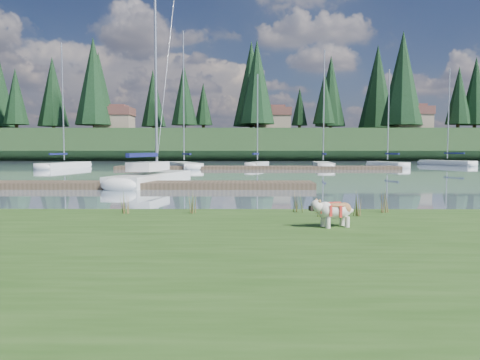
{
  "coord_description": "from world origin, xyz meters",
  "views": [
    {
      "loc": [
        0.67,
        -13.06,
        1.83
      ],
      "look_at": [
        0.6,
        -0.5,
        1.01
      ],
      "focal_mm": 35.0,
      "sensor_mm": 36.0,
      "label": 1
    }
  ],
  "objects": [
    {
      "name": "house_2",
      "position": [
        30.0,
        69.0,
        7.31
      ],
      "size": [
        6.3,
        5.3,
        4.65
      ],
      "color": "gray",
      "rests_on": "ridge"
    },
    {
      "name": "conifer_7",
      "position": [
        42.0,
        71.0,
        12.19
      ],
      "size": [
        5.28,
        5.28,
        13.2
      ],
      "color": "#382619",
      "rests_on": "ridge"
    },
    {
      "name": "dock_near",
      "position": [
        -4.0,
        9.0,
        0.15
      ],
      "size": [
        16.0,
        2.0,
        0.3
      ],
      "primitive_type": "cube",
      "color": "#4C3D2C",
      "rests_on": "ground"
    },
    {
      "name": "ridge",
      "position": [
        0.0,
        73.0,
        2.5
      ],
      "size": [
        200.0,
        20.0,
        5.0
      ],
      "primitive_type": "cube",
      "color": "#1C3419",
      "rests_on": "ground"
    },
    {
      "name": "conifer_1",
      "position": [
        -40.0,
        71.0,
        11.28
      ],
      "size": [
        4.4,
        4.4,
        11.3
      ],
      "color": "#382619",
      "rests_on": "ridge"
    },
    {
      "name": "sailboat_bg_4",
      "position": [
        15.33,
        35.44,
        0.33
      ],
      "size": [
        2.99,
        6.84,
        10.05
      ],
      "rotation": [
        0.0,
        0.0,
        1.83
      ],
      "color": "silver",
      "rests_on": "ground"
    },
    {
      "name": "weed_3",
      "position": [
        -2.06,
        -2.33,
        0.62
      ],
      "size": [
        0.17,
        0.14,
        0.65
      ],
      "color": "#475B23",
      "rests_on": "bank"
    },
    {
      "name": "bank",
      "position": [
        0.0,
        -6.0,
        0.17
      ],
      "size": [
        60.0,
        9.0,
        0.35
      ],
      "primitive_type": "cube",
      "color": "#2E4F1C",
      "rests_on": "ground"
    },
    {
      "name": "mud_lip",
      "position": [
        0.0,
        -1.6,
        0.07
      ],
      "size": [
        60.0,
        0.5,
        0.14
      ],
      "primitive_type": "cube",
      "color": "#33281C",
      "rests_on": "ground"
    },
    {
      "name": "sailboat_main",
      "position": [
        -4.05,
        12.38,
        0.42
      ],
      "size": [
        3.45,
        9.15,
        12.9
      ],
      "rotation": [
        0.0,
        0.0,
        1.38
      ],
      "color": "silver",
      "rests_on": "ground"
    },
    {
      "name": "dock_far",
      "position": [
        2.0,
        30.0,
        0.15
      ],
      "size": [
        26.0,
        2.2,
        0.3
      ],
      "primitive_type": "cube",
      "color": "#4C3D2C",
      "rests_on": "ground"
    },
    {
      "name": "house_1",
      "position": [
        6.0,
        71.0,
        7.31
      ],
      "size": [
        6.3,
        5.3,
        4.65
      ],
      "color": "gray",
      "rests_on": "ridge"
    },
    {
      "name": "house_0",
      "position": [
        -22.0,
        70.0,
        7.31
      ],
      "size": [
        6.3,
        5.3,
        4.65
      ],
      "color": "gray",
      "rests_on": "ridge"
    },
    {
      "name": "conifer_5",
      "position": [
        15.0,
        70.0,
        10.83
      ],
      "size": [
        3.96,
        3.96,
        10.35
      ],
      "color": "#382619",
      "rests_on": "ridge"
    },
    {
      "name": "conifer_4",
      "position": [
        3.0,
        66.0,
        13.09
      ],
      "size": [
        6.16,
        6.16,
        15.1
      ],
      "color": "#382619",
      "rests_on": "ridge"
    },
    {
      "name": "sailboat_bg_0",
      "position": [
        -16.59,
        32.99,
        0.32
      ],
      "size": [
        3.05,
        8.57,
        12.15
      ],
      "rotation": [
        0.0,
        0.0,
        1.4
      ],
      "color": "silver",
      "rests_on": "ground"
    },
    {
      "name": "weed_1",
      "position": [
        1.94,
        -2.09,
        0.58
      ],
      "size": [
        0.17,
        0.14,
        0.55
      ],
      "color": "#475B23",
      "rests_on": "bank"
    },
    {
      "name": "conifer_2",
      "position": [
        -25.0,
        68.0,
        13.54
      ],
      "size": [
        6.6,
        6.6,
        16.05
      ],
      "color": "#382619",
      "rests_on": "ridge"
    },
    {
      "name": "weed_4",
      "position": [
        2.34,
        -2.78,
        0.52
      ],
      "size": [
        0.17,
        0.14,
        0.4
      ],
      "color": "#475B23",
      "rests_on": "bank"
    },
    {
      "name": "sailboat_bg_1",
      "position": [
        -5.37,
        33.43,
        0.32
      ],
      "size": [
        4.75,
        9.09,
        13.35
      ],
      "rotation": [
        0.0,
        0.0,
        1.92
      ],
      "color": "silver",
      "rests_on": "ground"
    },
    {
      "name": "conifer_3",
      "position": [
        -10.0,
        72.0,
        11.74
      ],
      "size": [
        4.84,
        4.84,
        12.25
      ],
      "color": "#382619",
      "rests_on": "ridge"
    },
    {
      "name": "sailboat_bg_5",
      "position": [
        23.97,
        41.64,
        0.32
      ],
      "size": [
        4.67,
        7.69,
        11.13
      ],
      "rotation": [
        0.0,
        0.0,
        2.01
      ],
      "color": "silver",
      "rests_on": "ground"
    },
    {
      "name": "ground",
      "position": [
        0.0,
        30.0,
        0.0
      ],
      "size": [
        200.0,
        200.0,
        0.0
      ],
      "primitive_type": "plane",
      "color": "#7E93A6",
      "rests_on": "ground"
    },
    {
      "name": "weed_2",
      "position": [
        3.25,
        -2.74,
        0.62
      ],
      "size": [
        0.17,
        0.14,
        0.65
      ],
      "color": "#475B23",
      "rests_on": "bank"
    },
    {
      "name": "sailboat_bg_3",
      "position": [
        8.68,
        33.96,
        0.32
      ],
      "size": [
        2.2,
        8.05,
        11.69
      ],
      "rotation": [
        0.0,
        0.0,
        1.49
      ],
      "color": "silver",
      "rests_on": "ground"
    },
    {
      "name": "bulldog",
      "position": [
        2.42,
        -4.17,
        0.68
      ],
      "size": [
        0.9,
        0.51,
        0.53
      ],
      "rotation": [
        0.0,
        0.0,
        3.42
      ],
      "color": "silver",
      "rests_on": "bank"
    },
    {
      "name": "sailboat_bg_2",
      "position": [
        2.26,
        34.31,
        0.33
      ],
      "size": [
        2.78,
        6.23,
        9.41
      ],
      "rotation": [
        0.0,
        0.0,
        1.3
      ],
      "color": "silver",
      "rests_on": "ground"
    },
    {
      "name": "conifer_6",
      "position": [
        28.0,
        68.0,
        13.99
      ],
      "size": [
        7.04,
        7.04,
        17.0
      ],
      "color": "#382619",
      "rests_on": "ridge"
    },
    {
      "name": "weed_0",
      "position": [
        -0.5,
        -2.26,
        0.59
      ],
      "size": [
        0.17,
        0.14,
        0.58
      ],
      "color": "#475B23",
      "rests_on": "bank"
    },
    {
      "name": "weed_5",
      "position": [
        3.95,
        -2.11,
        0.65
      ],
      "size": [
        0.17,
        0.14,
        0.71
      ],
      "color": "#475B23",
      "rests_on": "bank"
    }
  ]
}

